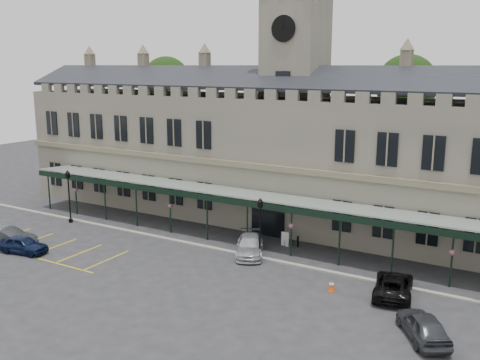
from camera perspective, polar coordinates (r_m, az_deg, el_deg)
The scene contains 19 objects.
ground at distance 39.29m, azimuth -4.51°, elevation -10.20°, with size 140.00×140.00×0.00m, color #28282A.
station_building at distance 50.89m, azimuth 5.67°, elevation 2.55°, with size 60.00×10.36×17.30m.
clock_tower at distance 50.29m, azimuth 5.87°, elevation 10.05°, with size 5.60×5.60×24.80m.
canopy at distance 44.46m, azimuth 0.96°, elevation -4.19°, with size 50.00×4.10×4.30m.
kerb at distance 43.57m, azimuth -0.34°, elevation -7.78°, with size 60.00×0.40×0.12m, color gray.
parking_markings at distance 47.33m, azimuth -19.74°, elevation -6.96°, with size 16.00×6.00×0.01m, color gold, non-canonical shape.
tree_behind_left at distance 69.57m, azimuth -7.85°, elevation 10.33°, with size 6.00×6.00×16.00m.
tree_behind_mid at distance 56.24m, azimuth 17.33°, elevation 9.48°, with size 6.00×6.00×16.00m.
lamp_post_left at distance 53.69m, azimuth -17.80°, elevation -1.18°, with size 0.49×0.49×5.18m.
lamp_post_mid at distance 41.31m, azimuth 2.15°, elevation -4.65°, with size 0.48×0.48×5.02m.
traffic_cone at distance 37.20m, azimuth 9.74°, elevation -11.05°, with size 0.48×0.48×0.76m.
sign_board at distance 45.33m, azimuth 4.83°, elevation -6.30°, with size 0.71×0.10×1.22m.
bollard_left at distance 47.20m, azimuth 1.77°, elevation -5.68°, with size 0.16×0.16×0.92m, color black.
bollard_right at distance 45.21m, azimuth 6.19°, elevation -6.56°, with size 0.17×0.17×0.93m, color black.
car_left_a at distance 46.91m, azimuth -22.13°, elevation -6.40°, with size 1.67×4.16×1.42m, color black.
car_left_b at distance 49.05m, azimuth -23.56°, elevation -5.61°, with size 1.70×4.87×1.60m, color #313338.
car_taxi at distance 43.16m, azimuth 1.05°, elevation -7.01°, with size 2.09×5.14×1.49m, color #AAADB2.
car_van at distance 37.33m, azimuth 16.05°, elevation -10.71°, with size 2.38×5.17×1.44m, color black.
car_right_a at distance 32.33m, azimuth 18.95°, elevation -14.50°, with size 1.84×4.58×1.56m, color #313338.
Camera 1 is at (20.96, -29.68, 14.95)m, focal length 40.00 mm.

